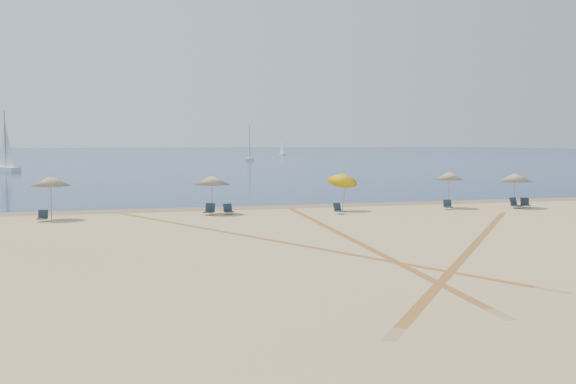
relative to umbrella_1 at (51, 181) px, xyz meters
name	(u,v)px	position (x,y,z in m)	size (l,w,h in m)	color
ground	(451,279)	(13.78, -20.30, -2.18)	(160.00, 160.00, 0.00)	tan
ocean	(139,153)	(13.78, 204.70, -2.17)	(500.00, 500.00, 0.00)	#0C2151
wet_sand	(272,207)	(13.78, 3.70, -2.18)	(500.00, 500.00, 0.00)	olive
umbrella_1	(51,181)	(0.00, 0.00, 0.00)	(2.13, 2.13, 2.52)	gray
umbrella_2	(212,180)	(9.20, 0.51, -0.12)	(2.20, 2.20, 2.40)	gray
umbrella_3	(343,178)	(17.48, 0.10, -0.06)	(1.93, 2.00, 2.73)	gray
umbrella_4	(449,176)	(24.89, -0.07, -0.04)	(1.86, 1.86, 2.48)	gray
umbrella_5	(515,177)	(29.21, -1.05, -0.16)	(2.22, 2.22, 2.36)	gray
chair_2	(43,216)	(-0.40, -0.84, -1.90)	(0.59, 0.67, 0.63)	#1A242C
chair_3	(210,210)	(8.96, -0.08, -1.87)	(0.81, 0.86, 0.70)	#1A242C
chair_4	(228,210)	(10.10, -0.04, -1.90)	(0.61, 0.69, 0.64)	#1A242C
chair_5	(339,209)	(16.64, -1.55, -1.89)	(0.75, 0.80, 0.66)	#1A242C
chair_6	(448,205)	(24.32, -1.00, -1.90)	(0.66, 0.72, 0.63)	#1A242C
chair_7	(515,204)	(28.89, -1.62, -1.86)	(0.77, 0.84, 0.72)	#1A242C
chair_8	(525,203)	(29.86, -1.30, -1.89)	(0.76, 0.81, 0.66)	#1A242C
sailboat_0	(6,153)	(-11.26, 63.56, 0.48)	(4.60, 5.69, 8.78)	white
sailboat_1	(250,150)	(33.70, 105.60, 0.26)	(2.81, 5.57, 8.05)	white
sailboat_2	(282,149)	(55.18, 158.76, -0.28)	(1.33, 4.27, 6.27)	white
tire_tracks	(357,240)	(13.87, -11.72, -2.18)	(47.34, 43.80, 0.00)	tan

